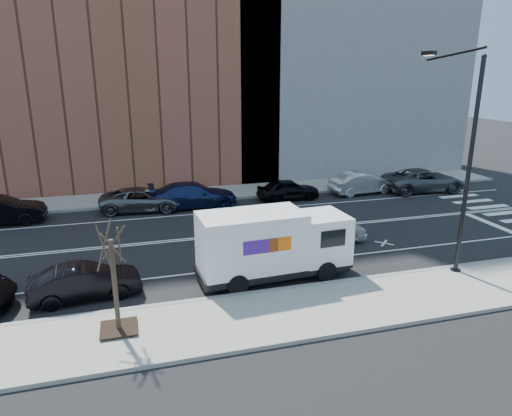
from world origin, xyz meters
TOP-DOWN VIEW (x-y plane):
  - ground at (0.00, 0.00)m, footprint 120.00×120.00m
  - sidewalk_near at (0.00, -8.80)m, footprint 44.00×3.60m
  - sidewalk_far at (0.00, 8.80)m, footprint 44.00×3.60m
  - curb_near at (0.00, -7.00)m, footprint 44.00×0.25m
  - curb_far at (0.00, 7.00)m, footprint 44.00×0.25m
  - crosswalk at (16.00, 0.00)m, footprint 3.00×14.00m
  - road_markings at (0.00, 0.00)m, footprint 40.00×8.60m
  - bldg_brick at (-8.00, 15.60)m, footprint 26.00×10.00m
  - bldg_concrete at (12.00, 15.60)m, footprint 20.00×10.00m
  - streetlight at (7.00, -6.91)m, footprint 0.44×4.02m
  - street_tree at (-7.00, -8.40)m, footprint 1.20×1.20m
  - fedex_van at (-0.75, -5.60)m, footprint 6.55×2.57m
  - far_parked_c at (-5.60, 6.03)m, footprint 5.41×2.93m
  - far_parked_d at (-2.40, 5.90)m, footprint 5.63×2.33m
  - far_parked_e at (4.09, 5.94)m, footprint 4.28×1.81m
  - far_parked_f at (9.79, 6.07)m, footprint 4.94×2.13m
  - far_parked_g at (14.40, 5.44)m, footprint 6.11×3.09m
  - driving_sedan at (2.90, -2.39)m, footprint 4.40×1.57m
  - near_parked_rear_a at (-8.21, -5.41)m, footprint 4.23×1.85m

SIDE VIEW (x-z plane):
  - ground at x=0.00m, z-range 0.00..0.00m
  - crosswalk at x=16.00m, z-range 0.00..0.01m
  - road_markings at x=0.00m, z-range 0.00..0.01m
  - sidewalk_near at x=0.00m, z-range 0.00..0.15m
  - sidewalk_far at x=0.00m, z-range 0.00..0.15m
  - curb_near at x=0.00m, z-range 0.00..0.17m
  - curb_far at x=0.00m, z-range 0.00..0.17m
  - near_parked_rear_a at x=-8.21m, z-range 0.00..1.35m
  - far_parked_c at x=-5.60m, z-range 0.00..1.44m
  - far_parked_e at x=4.09m, z-range 0.00..1.45m
  - driving_sedan at x=2.90m, z-range 0.00..1.45m
  - far_parked_f at x=9.79m, z-range 0.00..1.58m
  - far_parked_d at x=-2.40m, z-range 0.00..1.63m
  - far_parked_g at x=14.40m, z-range 0.00..1.66m
  - street_tree at x=-7.00m, z-range -0.42..3.33m
  - fedex_van at x=-0.75m, z-range 0.07..3.01m
  - streetlight at x=7.00m, z-range 0.41..9.75m
  - bldg_brick at x=-8.00m, z-range 0.00..22.00m
  - bldg_concrete at x=12.00m, z-range 0.00..26.00m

